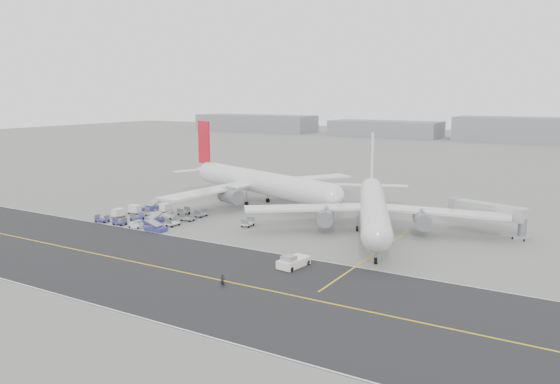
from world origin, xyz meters
The scene contains 10 objects.
ground centered at (0.00, 0.00, 0.00)m, with size 700.00×700.00×0.00m, color gray.
taxiway centered at (5.02, -17.98, 0.01)m, with size 220.00×59.00×0.03m.
horizon_buildings centered at (30.00, 260.00, 0.00)m, with size 520.00×28.00×28.00m, color gray, non-canonical shape.
airliner_a centered at (-10.12, 31.81, 5.62)m, with size 54.23×53.25×19.50m.
airliner_b centered at (24.33, 19.95, 5.14)m, with size 48.03×49.05×17.83m.
pushback_tug centered at (21.68, -7.31, 0.87)m, with size 3.39×7.48×2.11m.
jet_bridge centered at (43.78, 30.84, 4.20)m, with size 16.02×7.51×6.02m.
gse_cluster centered at (-20.67, 6.20, 0.00)m, with size 23.13×22.29×2.10m, color gray, non-canonical shape.
stray_dolly centered at (0.59, 11.37, 0.00)m, with size 1.78×2.89×1.78m, color silver, non-canonical shape.
ground_crew_a centered at (17.64, -20.22, 0.94)m, with size 0.68×0.45×1.88m, color black.
Camera 1 is at (61.61, -78.74, 26.56)m, focal length 35.00 mm.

